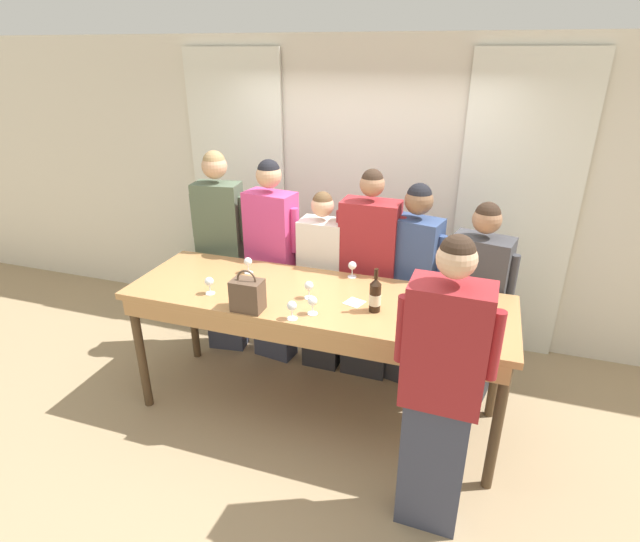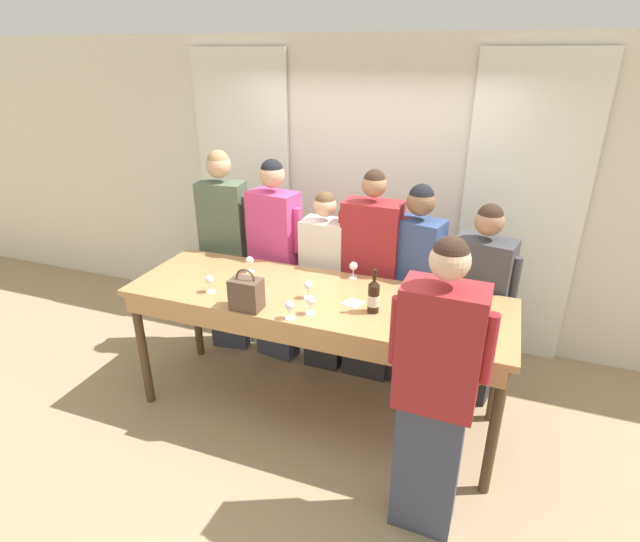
{
  "view_description": "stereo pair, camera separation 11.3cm",
  "coord_description": "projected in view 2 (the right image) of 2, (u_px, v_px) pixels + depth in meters",
  "views": [
    {
      "loc": [
        1.05,
        -3.05,
        2.66
      ],
      "look_at": [
        0.0,
        0.09,
        1.19
      ],
      "focal_mm": 28.0,
      "sensor_mm": 36.0,
      "label": 1
    },
    {
      "loc": [
        1.16,
        -3.02,
        2.66
      ],
      "look_at": [
        0.0,
        0.09,
        1.19
      ],
      "focal_mm": 28.0,
      "sensor_mm": 36.0,
      "label": 2
    }
  ],
  "objects": [
    {
      "name": "wine_glass_front_left",
      "position": [
        465.0,
        320.0,
        3.09
      ],
      "size": [
        0.07,
        0.07,
        0.13
      ],
      "color": "white",
      "rests_on": "tasting_bar"
    },
    {
      "name": "wine_glass_center_left",
      "position": [
        311.0,
        302.0,
        3.32
      ],
      "size": [
        0.07,
        0.07,
        0.13
      ],
      "color": "white",
      "rests_on": "tasting_bar"
    },
    {
      "name": "guest_navy_coat",
      "position": [
        414.0,
        286.0,
        4.02
      ],
      "size": [
        0.5,
        0.33,
        1.75
      ],
      "color": "#28282D",
      "rests_on": "ground_plane"
    },
    {
      "name": "host_pouring",
      "position": [
        435.0,
        395.0,
        2.7
      ],
      "size": [
        0.54,
        0.27,
        1.86
      ],
      "color": "#383D51",
      "rests_on": "ground_plane"
    },
    {
      "name": "wall_back",
      "position": [
        372.0,
        193.0,
        4.77
      ],
      "size": [
        12.0,
        0.06,
        2.8
      ],
      "color": "silver",
      "rests_on": "ground_plane"
    },
    {
      "name": "guest_beige_cap",
      "position": [
        477.0,
        305.0,
        3.89
      ],
      "size": [
        0.55,
        0.35,
        1.65
      ],
      "color": "#28282D",
      "rests_on": "ground_plane"
    },
    {
      "name": "wine_glass_center_right",
      "position": [
        353.0,
        267.0,
        3.85
      ],
      "size": [
        0.07,
        0.07,
        0.13
      ],
      "color": "white",
      "rests_on": "tasting_bar"
    },
    {
      "name": "handbag",
      "position": [
        246.0,
        293.0,
        3.37
      ],
      "size": [
        0.21,
        0.14,
        0.3
      ],
      "color": "brown",
      "rests_on": "tasting_bar"
    },
    {
      "name": "wine_bottle",
      "position": [
        374.0,
        296.0,
        3.33
      ],
      "size": [
        0.08,
        0.08,
        0.31
      ],
      "color": "black",
      "rests_on": "tasting_bar"
    },
    {
      "name": "guest_cream_sweater",
      "position": [
        325.0,
        282.0,
        4.3
      ],
      "size": [
        0.49,
        0.26,
        1.62
      ],
      "color": "#28282D",
      "rests_on": "ground_plane"
    },
    {
      "name": "potted_plant",
      "position": [
        196.0,
        278.0,
        5.49
      ],
      "size": [
        0.32,
        0.32,
        0.69
      ],
      "color": "#4C4C51",
      "rests_on": "ground_plane"
    },
    {
      "name": "wine_glass_center_mid",
      "position": [
        434.0,
        292.0,
        3.45
      ],
      "size": [
        0.07,
        0.07,
        0.13
      ],
      "color": "white",
      "rests_on": "tasting_bar"
    },
    {
      "name": "wine_glass_back_mid",
      "position": [
        250.0,
        261.0,
        3.95
      ],
      "size": [
        0.07,
        0.07,
        0.13
      ],
      "color": "white",
      "rests_on": "tasting_bar"
    },
    {
      "name": "wine_glass_front_mid",
      "position": [
        308.0,
        286.0,
        3.53
      ],
      "size": [
        0.07,
        0.07,
        0.13
      ],
      "color": "white",
      "rests_on": "tasting_bar"
    },
    {
      "name": "wine_glass_front_right",
      "position": [
        290.0,
        306.0,
        3.26
      ],
      "size": [
        0.07,
        0.07,
        0.13
      ],
      "color": "white",
      "rests_on": "tasting_bar"
    },
    {
      "name": "tasting_bar",
      "position": [
        314.0,
        308.0,
        3.63
      ],
      "size": [
        2.8,
        0.9,
        1.04
      ],
      "color": "#B27F4C",
      "rests_on": "ground_plane"
    },
    {
      "name": "wine_glass_back_left",
      "position": [
        210.0,
        281.0,
        3.62
      ],
      "size": [
        0.07,
        0.07,
        0.13
      ],
      "color": "white",
      "rests_on": "tasting_bar"
    },
    {
      "name": "curtain_panel_left",
      "position": [
        245.0,
        188.0,
        5.17
      ],
      "size": [
        1.0,
        0.03,
        2.69
      ],
      "color": "white",
      "rests_on": "ground_plane"
    },
    {
      "name": "guest_pink_top",
      "position": [
        275.0,
        261.0,
        4.4
      ],
      "size": [
        0.54,
        0.3,
        1.85
      ],
      "color": "#383D51",
      "rests_on": "ground_plane"
    },
    {
      "name": "guest_striped_shirt",
      "position": [
        370.0,
        278.0,
        4.13
      ],
      "size": [
        0.57,
        0.27,
        1.83
      ],
      "color": "#28282D",
      "rests_on": "ground_plane"
    },
    {
      "name": "guest_olive_jacket",
      "position": [
        226.0,
        250.0,
        4.54
      ],
      "size": [
        0.52,
        0.29,
        1.89
      ],
      "color": "#383D51",
      "rests_on": "ground_plane"
    },
    {
      "name": "napkin",
      "position": [
        353.0,
        303.0,
        3.49
      ],
      "size": [
        0.15,
        0.15,
        0.0
      ],
      "color": "white",
      "rests_on": "tasting_bar"
    },
    {
      "name": "curtain_panel_right",
      "position": [
        521.0,
        216.0,
        4.31
      ],
      "size": [
        1.0,
        0.03,
        2.69
      ],
      "color": "white",
      "rests_on": "ground_plane"
    },
    {
      "name": "ground_plane",
      "position": [
        316.0,
        409.0,
        4.03
      ],
      "size": [
        18.0,
        18.0,
        0.0
      ],
      "primitive_type": "plane",
      "color": "tan"
    }
  ]
}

